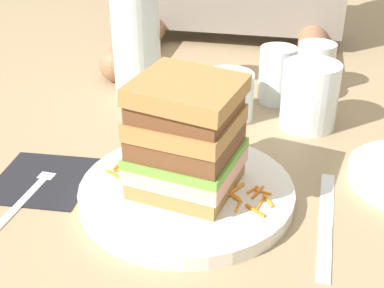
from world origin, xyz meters
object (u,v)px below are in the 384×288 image
at_px(main_plate, 187,192).
at_px(empty_tumbler_2, 315,66).
at_px(napkin_dark, 43,179).
at_px(juice_glass, 309,98).
at_px(sandwich, 187,137).
at_px(fork, 34,186).
at_px(empty_tumbler_1, 277,75).
at_px(water_bottle, 136,30).
at_px(knife, 326,224).
at_px(empty_tumbler_0, 228,96).

distance_m(main_plate, empty_tumbler_2, 0.41).
xyz_separation_m(napkin_dark, juice_glass, (0.32, 0.23, 0.04)).
distance_m(main_plate, sandwich, 0.07).
height_order(fork, empty_tumbler_2, empty_tumbler_2).
distance_m(napkin_dark, juice_glass, 0.40).
bearing_deg(sandwich, empty_tumbler_1, 75.08).
relative_size(water_bottle, empty_tumbler_2, 3.18).
bearing_deg(knife, juice_glass, 96.36).
xyz_separation_m(napkin_dark, water_bottle, (0.04, 0.28, 0.11)).
relative_size(knife, empty_tumbler_1, 2.14).
xyz_separation_m(napkin_dark, empty_tumbler_2, (0.33, 0.38, 0.04)).
relative_size(napkin_dark, knife, 0.60).
height_order(knife, water_bottle, water_bottle).
height_order(main_plate, napkin_dark, main_plate).
height_order(empty_tumbler_1, empty_tumbler_2, empty_tumbler_1).
distance_m(sandwich, empty_tumbler_2, 0.41).
relative_size(empty_tumbler_0, empty_tumbler_1, 0.83).
xyz_separation_m(napkin_dark, knife, (0.35, -0.02, 0.00)).
relative_size(juice_glass, empty_tumbler_1, 1.06).
bearing_deg(napkin_dark, empty_tumbler_0, 48.79).
bearing_deg(sandwich, empty_tumbler_2, 69.34).
bearing_deg(water_bottle, fork, -97.45).
distance_m(sandwich, empty_tumbler_0, 0.23).
bearing_deg(sandwich, knife, -6.27).
distance_m(knife, water_bottle, 0.45).
distance_m(fork, knife, 0.35).
height_order(juice_glass, empty_tumbler_1, juice_glass).
distance_m(main_plate, empty_tumbler_0, 0.23).
relative_size(knife, empty_tumbler_0, 2.58).
distance_m(napkin_dark, empty_tumbler_0, 0.31).
bearing_deg(napkin_dark, water_bottle, 82.17).
xyz_separation_m(juice_glass, empty_tumbler_0, (-0.12, 0.00, -0.01)).
bearing_deg(water_bottle, main_plate, -62.17).
bearing_deg(fork, empty_tumbler_0, 51.27).
relative_size(fork, water_bottle, 0.64).
distance_m(sandwich, fork, 0.20).
bearing_deg(fork, knife, 0.87).
bearing_deg(empty_tumbler_2, fork, -129.35).
bearing_deg(empty_tumbler_1, empty_tumbler_2, 50.05).
bearing_deg(water_bottle, napkin_dark, -97.83).
xyz_separation_m(water_bottle, empty_tumbler_2, (0.29, 0.10, -0.07)).
bearing_deg(fork, empty_tumbler_1, 50.79).
xyz_separation_m(empty_tumbler_0, empty_tumbler_2, (0.13, 0.15, 0.00)).
distance_m(main_plate, fork, 0.19).
bearing_deg(water_bottle, knife, -43.80).
relative_size(main_plate, empty_tumbler_0, 3.29).
bearing_deg(knife, empty_tumbler_2, 92.72).
distance_m(water_bottle, empty_tumbler_1, 0.24).
bearing_deg(empty_tumbler_2, empty_tumbler_1, -129.95).
height_order(sandwich, water_bottle, water_bottle).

